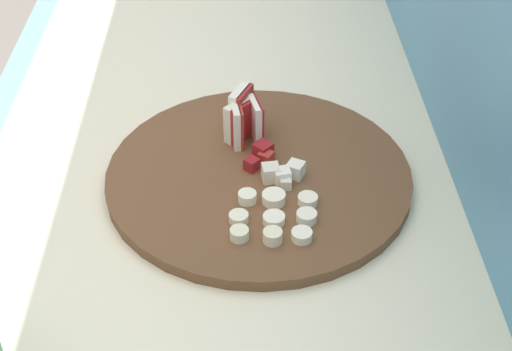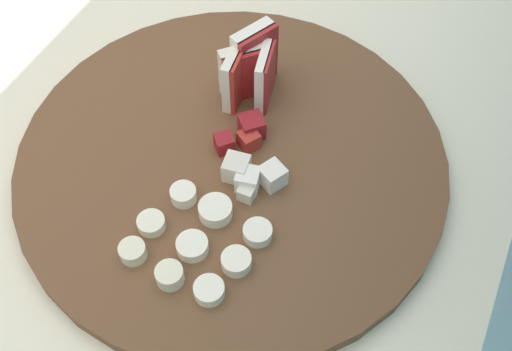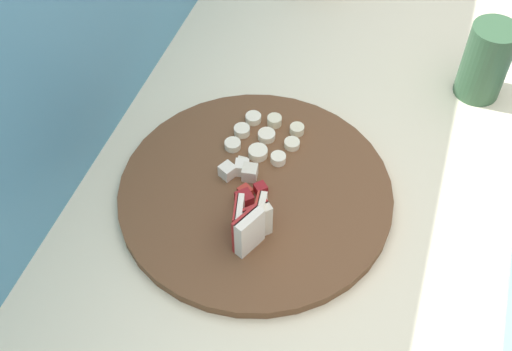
{
  "view_description": "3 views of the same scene",
  "coord_description": "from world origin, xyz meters",
  "views": [
    {
      "loc": [
        0.68,
        0.05,
        1.47
      ],
      "look_at": [
        -0.06,
        0.07,
        0.89
      ],
      "focal_mm": 51.86,
      "sensor_mm": 36.0,
      "label": 1
    },
    {
      "loc": [
        0.22,
        0.24,
        1.33
      ],
      "look_at": [
        -0.05,
        0.11,
        0.91
      ],
      "focal_mm": 43.09,
      "sensor_mm": 36.0,
      "label": 2
    },
    {
      "loc": [
        -0.63,
        -0.11,
        1.61
      ],
      "look_at": [
        -0.08,
        0.07,
        0.92
      ],
      "focal_mm": 45.62,
      "sensor_mm": 36.0,
      "label": 3
    }
  ],
  "objects": [
    {
      "name": "banana_slice_rows",
      "position": [
        0.02,
        0.09,
        0.89
      ],
      "size": [
        0.1,
        0.11,
        0.02
      ],
      "color": "white",
      "rests_on": "cutting_board"
    },
    {
      "name": "apple_dice_pile",
      "position": [
        -0.07,
        0.09,
        0.89
      ],
      "size": [
        0.09,
        0.08,
        0.02
      ],
      "color": "white",
      "rests_on": "cutting_board"
    },
    {
      "name": "apple_wedge_fan",
      "position": [
        -0.16,
        0.05,
        0.91
      ],
      "size": [
        0.08,
        0.05,
        0.06
      ],
      "color": "#A32323",
      "rests_on": "cutting_board"
    },
    {
      "name": "cutting_board",
      "position": [
        -0.08,
        0.07,
        0.87
      ],
      "size": [
        0.4,
        0.4,
        0.02
      ],
      "primitive_type": "cylinder",
      "color": "brown",
      "rests_on": "tiled_countertop"
    }
  ]
}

